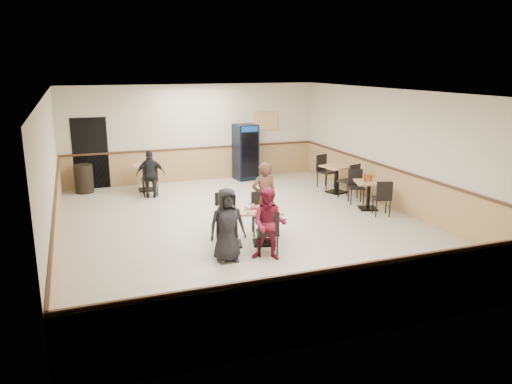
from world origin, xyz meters
name	(u,v)px	position (x,y,z in m)	size (l,w,h in m)	color
ground	(247,226)	(0.00, 0.00, 0.00)	(10.00, 10.00, 0.00)	beige
room_shell	(276,174)	(1.78, 2.55, 0.58)	(10.00, 10.00, 10.00)	silver
main_table	(247,221)	(-0.37, -1.09, 0.49)	(1.50, 1.01, 0.74)	black
main_chairs	(245,223)	(-0.42, -1.08, 0.47)	(1.58, 1.86, 0.93)	black
diner_woman_left	(227,225)	(-1.01, -1.79, 0.70)	(0.69, 0.45, 1.40)	black
diner_woman_right	(269,224)	(-0.25, -1.99, 0.69)	(0.67, 0.52, 1.38)	maroon
diner_man_opposite	(264,197)	(0.27, -0.40, 0.77)	(0.56, 0.37, 1.54)	#523223
lone_diner	(151,174)	(-1.63, 3.32, 0.66)	(0.78, 0.32, 1.32)	black
tabletop_clutter	(249,209)	(-0.35, -1.14, 0.76)	(1.23, 0.71, 0.12)	#AD0B13
side_table_near	(369,191)	(3.35, 0.26, 0.48)	(0.86, 0.86, 0.72)	black
side_table_near_chair_south	(382,197)	(3.35, -0.32, 0.46)	(0.42, 0.42, 0.92)	black
side_table_near_chair_north	(356,187)	(3.35, 0.84, 0.46)	(0.42, 0.42, 0.92)	black
side_table_far	(337,175)	(3.44, 2.03, 0.53)	(0.94, 0.94, 0.79)	black
side_table_far_chair_south	(348,180)	(3.44, 1.40, 0.50)	(0.47, 0.47, 1.01)	black
side_table_far_chair_north	(326,171)	(3.44, 2.67, 0.50)	(0.47, 0.47, 1.01)	black
condiment_caddy	(367,178)	(3.32, 0.31, 0.81)	(0.23, 0.06, 0.20)	#A22B0B
back_table	(146,173)	(-1.63, 4.20, 0.52)	(0.75, 0.75, 0.77)	black
back_table_chair_lone	(150,178)	(-1.63, 3.58, 0.49)	(0.45, 0.45, 0.98)	black
pepsi_cooler	(246,152)	(1.57, 4.59, 0.88)	(0.72, 0.73, 1.76)	black
trash_bin	(84,179)	(-3.35, 4.55, 0.41)	(0.52, 0.52, 0.82)	black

